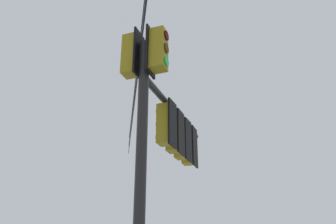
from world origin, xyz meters
The scene contains 2 objects.
signal_mast_assembly centered at (-0.06, 0.94, 4.62)m, with size 1.89×3.73×6.41m.
overhead_wire_span centered at (-0.55, 0.87, 7.47)m, with size 2.35×19.49×0.96m.
Camera 1 is at (-0.11, -5.77, 2.08)m, focal length 36.45 mm.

